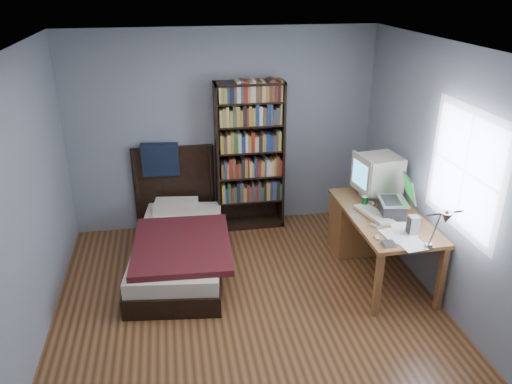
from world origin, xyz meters
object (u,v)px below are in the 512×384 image
(desk, at_px, (367,223))
(bed, at_px, (179,243))
(crt_monitor, at_px, (377,174))
(bookshelf, at_px, (250,157))
(desk_lamp, at_px, (444,220))
(speaker, at_px, (413,225))
(soda_can, at_px, (365,202))
(keyboard, at_px, (374,214))
(laptop, at_px, (394,205))

(desk, relative_size, bed, 0.72)
(crt_monitor, xyz_separation_m, bookshelf, (-1.27, 0.98, -0.07))
(desk_lamp, bearing_deg, bed, 141.90)
(speaker, distance_m, soda_can, 0.71)
(desk, xyz_separation_m, desk_lamp, (-0.00, -1.49, 0.78))
(crt_monitor, xyz_separation_m, keyboard, (-0.20, -0.45, -0.27))
(desk, distance_m, bookshelf, 1.65)
(soda_can, bearing_deg, crt_monitor, 45.58)
(crt_monitor, distance_m, bed, 2.35)
(bookshelf, bearing_deg, soda_can, -48.51)
(crt_monitor, height_order, laptop, crt_monitor)
(bookshelf, relative_size, bed, 0.90)
(laptop, distance_m, soda_can, 0.34)
(keyboard, xyz_separation_m, bookshelf, (-1.08, 1.42, 0.20))
(desk_lamp, relative_size, bookshelf, 0.30)
(keyboard, height_order, bed, bed)
(desk, relative_size, laptop, 3.49)
(desk, height_order, laptop, laptop)
(bed, bearing_deg, desk, -5.29)
(bookshelf, bearing_deg, keyboard, -52.94)
(laptop, bearing_deg, bookshelf, 131.22)
(desk, bearing_deg, soda_can, -125.03)
(bed, bearing_deg, bookshelf, 40.03)
(desk_lamp, xyz_separation_m, bed, (-2.15, 1.69, -0.93))
(keyboard, distance_m, bookshelf, 1.80)
(crt_monitor, relative_size, soda_can, 4.33)
(bookshelf, bearing_deg, speaker, -55.44)
(laptop, bearing_deg, crt_monitor, 89.91)
(soda_can, relative_size, bookshelf, 0.06)
(crt_monitor, height_order, bed, crt_monitor)
(keyboard, bearing_deg, crt_monitor, 53.18)
(keyboard, relative_size, soda_can, 4.23)
(desk, xyz_separation_m, laptop, (0.07, -0.46, 0.44))
(desk_lamp, height_order, bed, desk_lamp)
(crt_monitor, relative_size, speaker, 2.65)
(desk_lamp, height_order, soda_can, desk_lamp)
(desk, distance_m, crt_monitor, 0.60)
(desk, relative_size, desk_lamp, 2.60)
(bookshelf, distance_m, bed, 1.42)
(desk_lamp, distance_m, keyboard, 1.16)
(desk_lamp, xyz_separation_m, soda_can, (-0.14, 1.29, -0.40))
(laptop, bearing_deg, bed, 163.57)
(bed, bearing_deg, crt_monitor, -4.65)
(keyboard, height_order, soda_can, soda_can)
(laptop, relative_size, soda_can, 3.71)
(crt_monitor, bearing_deg, keyboard, -114.00)
(soda_can, xyz_separation_m, bed, (-2.01, 0.40, -0.53))
(speaker, height_order, bookshelf, bookshelf)
(desk_lamp, bearing_deg, bookshelf, 115.79)
(desk_lamp, relative_size, bed, 0.28)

